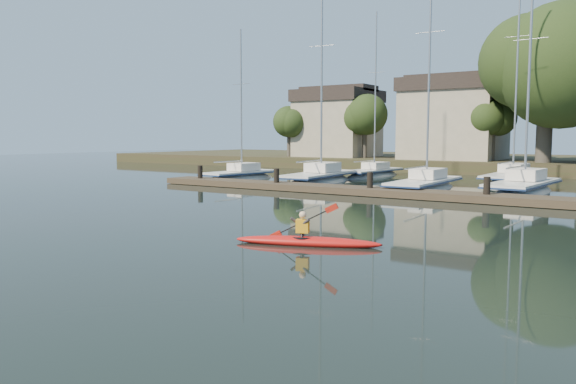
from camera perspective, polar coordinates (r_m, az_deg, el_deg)
The scene contains 10 objects.
ground at distance 16.47m, azimuth -3.22°, elevation -5.17°, with size 160.00×160.00×0.00m, color black.
kayak at distance 16.06m, azimuth 1.91°, elevation -4.84°, with size 4.18×2.04×1.36m.
dock at distance 28.78m, azimuth 13.72°, elevation -0.22°, with size 34.00×2.00×1.80m.
sailboat_0 at distance 39.92m, azimuth -4.91°, elevation 0.97°, with size 2.63×7.54×11.75m.
sailboat_1 at distance 37.19m, azimuth 3.20°, elevation 0.61°, with size 3.15×9.61×15.45m.
sailboat_2 at distance 32.96m, azimuth 13.72°, elevation -0.18°, with size 2.28×9.26×15.28m.
sailboat_3 at distance 32.83m, azimuth 22.74°, elevation -0.52°, with size 3.01×9.00×14.26m.
sailboat_5 at distance 43.44m, azimuth 8.60°, elevation 1.34°, with size 2.45×8.28×13.53m.
sailboat_6 at distance 40.43m, azimuth 21.75°, elevation 0.64°, with size 2.39×10.40×16.47m.
shore at distance 53.84m, azimuth 25.07°, elevation 5.33°, with size 90.00×25.25×12.75m.
Camera 1 is at (9.70, -12.94, 3.11)m, focal length 35.00 mm.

